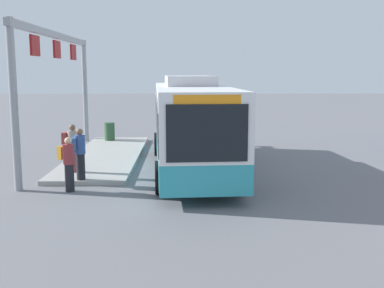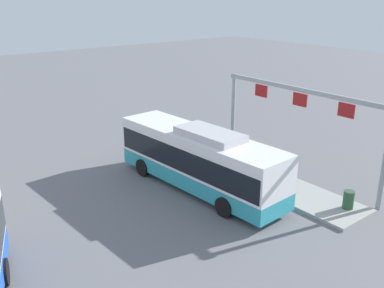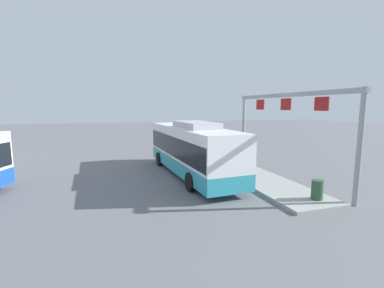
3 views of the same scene
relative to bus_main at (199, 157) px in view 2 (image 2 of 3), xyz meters
name	(u,v)px [view 2 (image 2 of 3)]	position (x,y,z in m)	size (l,w,h in m)	color
ground_plane	(199,188)	(0.01, 0.00, -1.81)	(120.00, 120.00, 0.00)	slate
platform_curb	(278,185)	(-2.45, -3.54, -1.73)	(10.00, 2.80, 0.16)	#9E9E99
bus_main	(199,157)	(0.00, 0.00, 0.00)	(10.67, 3.18, 3.46)	teal
person_boarding	(213,143)	(3.20, -3.78, -0.92)	(0.54, 0.61, 1.67)	black
person_waiting_near	(240,148)	(1.14, -4.14, -0.76)	(0.40, 0.57, 1.67)	maroon
person_waiting_mid	(220,145)	(2.34, -3.63, -0.76)	(0.54, 0.60, 1.67)	black
platform_sign_gantry	(299,112)	(-2.08, -5.35, 2.01)	(10.73, 0.24, 5.20)	gray
trash_bin	(348,200)	(-6.43, -4.01, -1.20)	(0.52, 0.52, 0.90)	#2D5133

